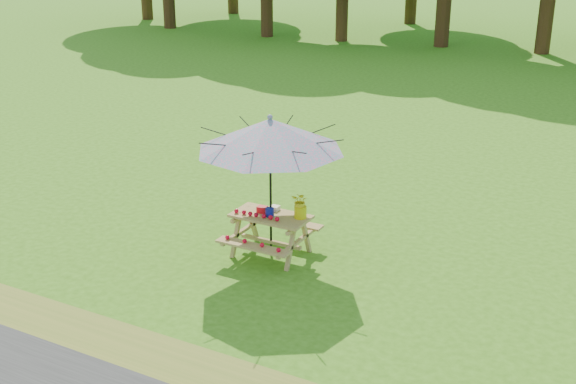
% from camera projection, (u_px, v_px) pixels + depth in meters
% --- Properties ---
extents(ground, '(120.00, 120.00, 0.00)m').
position_uv_depth(ground, '(459.00, 318.00, 9.49)').
color(ground, '#396F15').
rests_on(ground, ground).
extents(picnic_table, '(1.20, 1.32, 0.67)m').
position_uv_depth(picnic_table, '(271.00, 235.00, 11.19)').
color(picnic_table, '#9B7E46').
rests_on(picnic_table, ground).
extents(patio_umbrella, '(2.62, 2.62, 2.26)m').
position_uv_depth(patio_umbrella, '(270.00, 135.00, 10.62)').
color(patio_umbrella, black).
rests_on(patio_umbrella, ground).
extents(produce_bins, '(0.31, 0.38, 0.13)m').
position_uv_depth(produce_bins, '(268.00, 210.00, 11.11)').
color(produce_bins, red).
rests_on(produce_bins, picnic_table).
extents(tomatoes_row, '(0.77, 0.13, 0.07)m').
position_uv_depth(tomatoes_row, '(256.00, 215.00, 10.97)').
color(tomatoes_row, red).
rests_on(tomatoes_row, picnic_table).
extents(flower_bucket, '(0.26, 0.22, 0.41)m').
position_uv_depth(flower_bucket, '(300.00, 204.00, 10.89)').
color(flower_bucket, '#DAC80B').
rests_on(flower_bucket, picnic_table).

